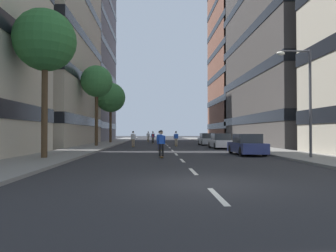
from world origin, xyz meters
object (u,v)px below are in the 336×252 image
at_px(street_tree_mid, 97,82).
at_px(skater_1, 153,136).
at_px(skater_3, 148,136).
at_px(parked_car_near, 247,145).
at_px(street_tree_near, 45,41).
at_px(skater_4, 160,140).
at_px(skater_0, 161,142).
at_px(street_tree_far, 111,98).
at_px(parked_car_mid, 207,140).
at_px(parked_car_far, 220,142).
at_px(streetlamp_right, 304,91).
at_px(skater_2, 133,138).
at_px(skater_5, 176,138).

distance_m(street_tree_mid, skater_1, 13.78).
bearing_deg(skater_3, parked_car_near, -75.74).
relative_size(street_tree_near, skater_4, 4.97).
bearing_deg(skater_4, skater_0, -90.18).
xyz_separation_m(street_tree_near, skater_1, (6.32, 27.01, -6.06)).
relative_size(street_tree_near, street_tree_far, 0.99).
height_order(parked_car_mid, street_tree_mid, street_tree_mid).
bearing_deg(street_tree_near, parked_car_near, 14.56).
bearing_deg(parked_car_far, parked_car_near, -90.00).
height_order(streetlamp_right, skater_3, streetlamp_right).
bearing_deg(parked_car_near, streetlamp_right, -58.92).
height_order(street_tree_near, skater_0, street_tree_near).
bearing_deg(parked_car_mid, skater_1, 135.65).
bearing_deg(skater_0, skater_4, 89.82).
xyz_separation_m(street_tree_near, street_tree_mid, (0.00, 16.52, 0.25)).
relative_size(parked_car_mid, skater_3, 2.47).
relative_size(skater_2, skater_5, 1.00).
bearing_deg(streetlamp_right, street_tree_mid, 132.48).
height_order(skater_2, skater_5, same).
bearing_deg(skater_4, street_tree_far, 110.37).
relative_size(skater_1, skater_5, 1.00).
distance_m(parked_car_mid, skater_2, 9.93).
bearing_deg(parked_car_near, parked_car_far, 90.00).
bearing_deg(parked_car_mid, skater_3, 119.74).
bearing_deg(skater_4, skater_5, 76.71).
distance_m(skater_0, skater_4, 7.65).
xyz_separation_m(skater_2, skater_3, (1.34, 17.57, 0.00)).
bearing_deg(street_tree_mid, street_tree_far, 90.00).
bearing_deg(skater_0, skater_5, 82.69).
height_order(skater_0, skater_5, same).
bearing_deg(parked_car_far, skater_1, 115.15).
bearing_deg(street_tree_far, skater_4, -69.63).
xyz_separation_m(skater_2, skater_5, (4.94, 1.62, 0.00)).
distance_m(street_tree_near, skater_5, 20.91).
height_order(parked_car_far, street_tree_near, street_tree_near).
distance_m(street_tree_mid, skater_3, 19.19).
distance_m(streetlamp_right, skater_2, 20.43).
bearing_deg(skater_4, parked_car_mid, 61.31).
distance_m(street_tree_near, skater_1, 28.39).
distance_m(parked_car_mid, street_tree_near, 25.03).
xyz_separation_m(street_tree_mid, streetlamp_right, (15.55, -16.98, -3.19)).
bearing_deg(streetlamp_right, street_tree_far, 118.84).
xyz_separation_m(streetlamp_right, skater_3, (-10.06, 34.24, -3.15)).
distance_m(parked_car_near, skater_2, 15.65).
height_order(parked_car_mid, street_tree_near, street_tree_near).
distance_m(skater_2, skater_4, 7.80).
bearing_deg(parked_car_mid, skater_4, -118.69).
distance_m(street_tree_mid, street_tree_far, 11.27).
bearing_deg(skater_5, street_tree_far, 132.40).
distance_m(street_tree_far, skater_3, 9.99).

